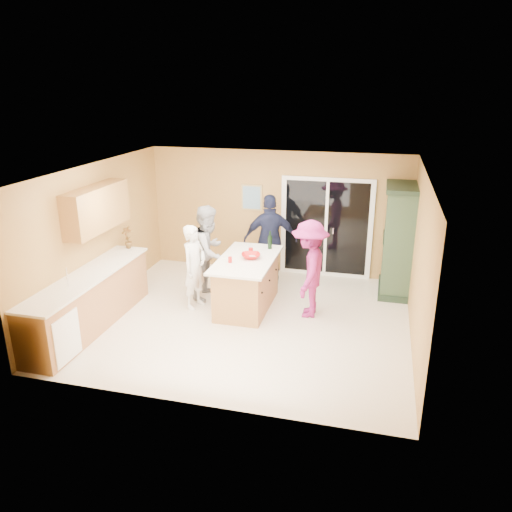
% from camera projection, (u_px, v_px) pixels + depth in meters
% --- Properties ---
extents(floor, '(5.50, 5.50, 0.00)m').
position_uv_depth(floor, '(246.00, 319.00, 8.68)').
color(floor, white).
rests_on(floor, ground).
extents(ceiling, '(5.50, 5.00, 0.10)m').
position_uv_depth(ceiling, '(245.00, 170.00, 7.83)').
color(ceiling, white).
rests_on(ceiling, wall_back).
extents(wall_back, '(5.50, 0.10, 2.60)m').
position_uv_depth(wall_back, '(277.00, 213.00, 10.54)').
color(wall_back, '#E0BD5C').
rests_on(wall_back, ground).
extents(wall_front, '(5.50, 0.10, 2.60)m').
position_uv_depth(wall_front, '(190.00, 312.00, 5.97)').
color(wall_front, '#E0BD5C').
rests_on(wall_front, ground).
extents(wall_left, '(0.10, 5.00, 2.60)m').
position_uv_depth(wall_left, '(97.00, 237.00, 8.90)').
color(wall_left, '#E0BD5C').
rests_on(wall_left, ground).
extents(wall_right, '(0.10, 5.00, 2.60)m').
position_uv_depth(wall_right, '(419.00, 263.00, 7.61)').
color(wall_right, '#E0BD5C').
rests_on(wall_right, ground).
extents(left_cabinet_run, '(0.65, 3.05, 1.24)m').
position_uv_depth(left_cabinet_run, '(85.00, 305.00, 8.14)').
color(left_cabinet_run, '#A96E41').
rests_on(left_cabinet_run, floor).
extents(upper_cabinets, '(0.35, 1.60, 0.75)m').
position_uv_depth(upper_cabinets, '(97.00, 208.00, 8.48)').
color(upper_cabinets, '#A96E41').
rests_on(upper_cabinets, wall_left).
extents(sliding_door, '(1.90, 0.07, 2.10)m').
position_uv_depth(sliding_door, '(326.00, 228.00, 10.35)').
color(sliding_door, white).
rests_on(sliding_door, floor).
extents(framed_picture, '(0.46, 0.04, 0.56)m').
position_uv_depth(framed_picture, '(252.00, 197.00, 10.55)').
color(framed_picture, tan).
rests_on(framed_picture, wall_back).
extents(kitchen_island, '(0.97, 1.79, 0.94)m').
position_uv_depth(kitchen_island, '(247.00, 285.00, 9.03)').
color(kitchen_island, '#A96E41').
rests_on(kitchen_island, floor).
extents(green_hutch, '(0.61, 1.16, 2.12)m').
position_uv_depth(green_hutch, '(398.00, 242.00, 9.50)').
color(green_hutch, '#1E3122').
rests_on(green_hutch, floor).
extents(woman_white, '(0.50, 0.64, 1.55)m').
position_uv_depth(woman_white, '(194.00, 267.00, 8.94)').
color(woman_white, white).
rests_on(woman_white, floor).
extents(woman_grey, '(0.76, 0.93, 1.78)m').
position_uv_depth(woman_grey, '(209.00, 252.00, 9.39)').
color(woman_grey, '#A4A3A6').
rests_on(woman_grey, floor).
extents(woman_navy, '(1.16, 0.74, 1.84)m').
position_uv_depth(woman_navy, '(270.00, 240.00, 9.98)').
color(woman_navy, '#1A1B3A').
rests_on(woman_navy, floor).
extents(woman_magenta, '(0.66, 1.12, 1.72)m').
position_uv_depth(woman_magenta, '(309.00, 269.00, 8.60)').
color(woman_magenta, '#9C2270').
rests_on(woman_magenta, floor).
extents(serving_bowl, '(0.42, 0.42, 0.08)m').
position_uv_depth(serving_bowl, '(251.00, 256.00, 8.87)').
color(serving_bowl, red).
rests_on(serving_bowl, kitchen_island).
extents(tulip_vase, '(0.26, 0.21, 0.43)m').
position_uv_depth(tulip_vase, '(128.00, 237.00, 9.35)').
color(tulip_vase, '#A31013').
rests_on(tulip_vase, left_cabinet_run).
extents(tumbler_near, '(0.10, 0.10, 0.12)m').
position_uv_depth(tumbler_near, '(251.00, 251.00, 9.06)').
color(tumbler_near, red).
rests_on(tumbler_near, kitchen_island).
extents(tumbler_far, '(0.08, 0.08, 0.10)m').
position_uv_depth(tumbler_far, '(230.00, 260.00, 8.65)').
color(tumbler_far, red).
rests_on(tumbler_far, kitchen_island).
extents(wine_bottle, '(0.08, 0.08, 0.34)m').
position_uv_depth(wine_bottle, '(270.00, 242.00, 9.34)').
color(wine_bottle, black).
rests_on(wine_bottle, kitchen_island).
extents(white_plate, '(0.25, 0.25, 0.02)m').
position_uv_depth(white_plate, '(254.00, 255.00, 9.02)').
color(white_plate, silver).
rests_on(white_plate, kitchen_island).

